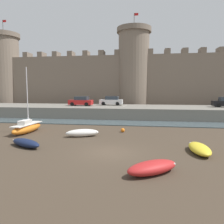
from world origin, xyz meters
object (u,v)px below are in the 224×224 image
rowboat_midflat_right (199,148)px  mooring_buoy_near_shore (123,130)px  car_quay_west (111,101)px  sailboat_foreground_left (27,127)px  rowboat_foreground_centre (82,133)px  car_quay_east (81,101)px  rowboat_near_channel_right (152,167)px  rowboat_midflat_left (26,143)px

rowboat_midflat_right → mooring_buoy_near_shore: bearing=132.5°
mooring_buoy_near_shore → car_quay_west: (-3.68, 15.72, 2.34)m
sailboat_foreground_left → rowboat_foreground_centre: (6.35, -0.93, -0.20)m
car_quay_east → car_quay_west: bearing=23.0°
rowboat_foreground_centre → car_quay_west: bearing=90.0°
rowboat_near_channel_right → car_quay_east: car_quay_east is taller
sailboat_foreground_left → rowboat_midflat_right: (16.36, -5.00, -0.26)m
rowboat_foreground_centre → rowboat_near_channel_right: bearing=-53.1°
mooring_buoy_near_shore → car_quay_east: car_quay_east is taller
sailboat_foreground_left → car_quay_west: size_ratio=1.68×
sailboat_foreground_left → car_quay_east: bearing=85.1°
rowboat_near_channel_right → rowboat_foreground_centre: (-6.49, 8.63, 0.01)m
car_quay_east → rowboat_foreground_centre: bearing=-72.9°
rowboat_midflat_right → car_quay_west: (-10.00, 22.62, 2.24)m
rowboat_midflat_right → car_quay_west: bearing=113.9°
rowboat_near_channel_right → mooring_buoy_near_shore: rowboat_near_channel_right is taller
car_quay_west → rowboat_near_channel_right: bearing=-76.6°
rowboat_midflat_right → rowboat_foreground_centre: rowboat_foreground_centre is taller
rowboat_near_channel_right → rowboat_midflat_left: rowboat_near_channel_right is taller
mooring_buoy_near_shore → car_quay_west: size_ratio=0.11×
sailboat_foreground_left → rowboat_midflat_right: 17.11m
rowboat_near_channel_right → sailboat_foreground_left: 16.01m
rowboat_midflat_left → car_quay_west: (3.43, 22.94, 2.23)m
rowboat_midflat_left → mooring_buoy_near_shore: rowboat_midflat_left is taller
rowboat_midflat_left → sailboat_foreground_left: bearing=118.8°
rowboat_near_channel_right → rowboat_foreground_centre: bearing=126.9°
mooring_buoy_near_shore → car_quay_west: car_quay_west is taller
sailboat_foreground_left → rowboat_midflat_left: 6.08m
sailboat_foreground_left → rowboat_foreground_centre: 6.42m
rowboat_near_channel_right → rowboat_midflat_left: (-9.92, 4.23, -0.04)m
sailboat_foreground_left → mooring_buoy_near_shore: 10.22m
sailboat_foreground_left → rowboat_near_channel_right: bearing=-36.7°
rowboat_midflat_left → car_quay_west: bearing=81.5°
car_quay_west → car_quay_east: (-5.04, -2.14, 0.00)m
rowboat_midflat_right → rowboat_midflat_left: size_ratio=0.99×
rowboat_near_channel_right → rowboat_foreground_centre: size_ratio=0.97×
sailboat_foreground_left → car_quay_west: bearing=70.2°
car_quay_west → rowboat_midflat_left: bearing=-98.5°
rowboat_midflat_right → car_quay_east: car_quay_east is taller
rowboat_near_channel_right → mooring_buoy_near_shore: (-2.81, 11.45, -0.16)m
rowboat_near_channel_right → mooring_buoy_near_shore: size_ratio=7.35×
rowboat_midflat_right → car_quay_east: 25.50m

